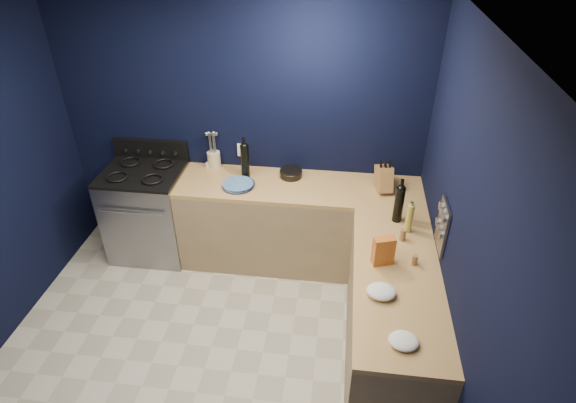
% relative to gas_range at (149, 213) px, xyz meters
% --- Properties ---
extents(floor, '(3.50, 3.50, 0.02)m').
position_rel_gas_range_xyz_m(floor, '(0.93, -1.42, -0.47)').
color(floor, '#B8B2A2').
rests_on(floor, ground).
extents(ceiling, '(3.50, 3.50, 0.02)m').
position_rel_gas_range_xyz_m(ceiling, '(0.93, -1.42, 2.15)').
color(ceiling, silver).
rests_on(ceiling, ground).
extents(wall_back, '(3.50, 0.02, 2.60)m').
position_rel_gas_range_xyz_m(wall_back, '(0.93, 0.34, 0.84)').
color(wall_back, black).
rests_on(wall_back, ground).
extents(wall_right, '(0.02, 3.50, 2.60)m').
position_rel_gas_range_xyz_m(wall_right, '(2.69, -1.42, 0.84)').
color(wall_right, black).
rests_on(wall_right, ground).
extents(cab_back, '(2.30, 0.63, 0.86)m').
position_rel_gas_range_xyz_m(cab_back, '(1.53, 0.02, -0.03)').
color(cab_back, '#957C57').
rests_on(cab_back, floor).
extents(top_back, '(2.30, 0.63, 0.04)m').
position_rel_gas_range_xyz_m(top_back, '(1.53, 0.02, 0.42)').
color(top_back, olive).
rests_on(top_back, cab_back).
extents(cab_right, '(0.63, 1.67, 0.86)m').
position_rel_gas_range_xyz_m(cab_right, '(2.37, -1.13, -0.03)').
color(cab_right, '#957C57').
rests_on(cab_right, floor).
extents(top_right, '(0.63, 1.67, 0.04)m').
position_rel_gas_range_xyz_m(top_right, '(2.37, -1.13, 0.42)').
color(top_right, olive).
rests_on(top_right, cab_right).
extents(gas_range, '(0.76, 0.66, 0.92)m').
position_rel_gas_range_xyz_m(gas_range, '(0.00, 0.00, 0.00)').
color(gas_range, gray).
rests_on(gas_range, floor).
extents(oven_door, '(0.59, 0.02, 0.42)m').
position_rel_gas_range_xyz_m(oven_door, '(0.00, -0.32, -0.01)').
color(oven_door, black).
rests_on(oven_door, gas_range).
extents(cooktop, '(0.76, 0.66, 0.03)m').
position_rel_gas_range_xyz_m(cooktop, '(0.00, 0.00, 0.48)').
color(cooktop, black).
rests_on(cooktop, gas_range).
extents(backguard, '(0.76, 0.06, 0.20)m').
position_rel_gas_range_xyz_m(backguard, '(0.00, 0.30, 0.58)').
color(backguard, black).
rests_on(backguard, gas_range).
extents(spice_panel, '(0.02, 0.28, 0.38)m').
position_rel_gas_range_xyz_m(spice_panel, '(2.67, -0.87, 0.72)').
color(spice_panel, gray).
rests_on(spice_panel, wall_right).
extents(wall_outlet, '(0.09, 0.02, 0.13)m').
position_rel_gas_range_xyz_m(wall_outlet, '(0.93, 0.32, 0.62)').
color(wall_outlet, white).
rests_on(wall_outlet, wall_back).
extents(plate_stack, '(0.30, 0.30, 0.04)m').
position_rel_gas_range_xyz_m(plate_stack, '(0.97, -0.08, 0.46)').
color(plate_stack, '#36679D').
rests_on(plate_stack, top_back).
extents(ramekin, '(0.11, 0.11, 0.04)m').
position_rel_gas_range_xyz_m(ramekin, '(0.61, 0.27, 0.46)').
color(ramekin, white).
rests_on(ramekin, top_back).
extents(utensil_crock, '(0.14, 0.14, 0.16)m').
position_rel_gas_range_xyz_m(utensil_crock, '(0.65, 0.27, 0.52)').
color(utensil_crock, beige).
rests_on(utensil_crock, top_back).
extents(wine_bottle_back, '(0.10, 0.10, 0.33)m').
position_rel_gas_range_xyz_m(wine_bottle_back, '(1.00, 0.12, 0.60)').
color(wine_bottle_back, black).
rests_on(wine_bottle_back, top_back).
extents(lemon_basket, '(0.22, 0.22, 0.08)m').
position_rel_gas_range_xyz_m(lemon_basket, '(1.43, 0.17, 0.48)').
color(lemon_basket, black).
rests_on(lemon_basket, top_back).
extents(knife_block, '(0.18, 0.29, 0.28)m').
position_rel_gas_range_xyz_m(knife_block, '(2.30, 0.05, 0.55)').
color(knife_block, olive).
rests_on(knife_block, top_back).
extents(wine_bottle_right, '(0.10, 0.10, 0.32)m').
position_rel_gas_range_xyz_m(wine_bottle_right, '(2.40, -0.44, 0.60)').
color(wine_bottle_right, black).
rests_on(wine_bottle_right, top_right).
extents(oil_bottle, '(0.07, 0.07, 0.25)m').
position_rel_gas_range_xyz_m(oil_bottle, '(2.48, -0.58, 0.56)').
color(oil_bottle, '#AAA83D').
rests_on(oil_bottle, top_right).
extents(spice_jar_near, '(0.05, 0.05, 0.10)m').
position_rel_gas_range_xyz_m(spice_jar_near, '(2.43, -0.70, 0.49)').
color(spice_jar_near, olive).
rests_on(spice_jar_near, top_right).
extents(spice_jar_far, '(0.05, 0.05, 0.08)m').
position_rel_gas_range_xyz_m(spice_jar_far, '(2.49, -0.99, 0.48)').
color(spice_jar_far, olive).
rests_on(spice_jar_far, top_right).
extents(crouton_bag, '(0.17, 0.12, 0.23)m').
position_rel_gas_range_xyz_m(crouton_bag, '(2.26, -1.01, 0.55)').
color(crouton_bag, '#AA142E').
rests_on(crouton_bag, top_right).
extents(towel_front, '(0.25, 0.23, 0.07)m').
position_rel_gas_range_xyz_m(towel_front, '(2.23, -1.35, 0.48)').
color(towel_front, white).
rests_on(towel_front, top_right).
extents(towel_end, '(0.19, 0.18, 0.06)m').
position_rel_gas_range_xyz_m(towel_end, '(2.35, -1.75, 0.47)').
color(towel_end, white).
rests_on(towel_end, top_right).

